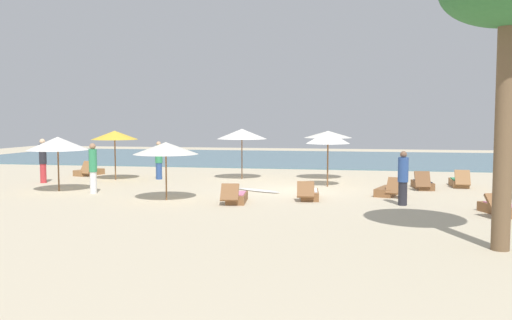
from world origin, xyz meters
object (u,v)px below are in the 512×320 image
at_px(surfboard, 258,190).
at_px(person_2, 43,160).
at_px(umbrella_3, 328,134).
at_px(lounger_6, 501,209).
at_px(umbrella_0, 58,143).
at_px(umbrella_1, 115,135).
at_px(lounger_0, 236,197).
at_px(person_3, 403,178).
at_px(lounger_5, 309,194).
at_px(umbrella_7, 166,148).
at_px(lounger_3, 459,182).
at_px(umbrella_5, 328,138).
at_px(person_1, 93,167).
at_px(lounger_2, 89,172).
at_px(lounger_4, 388,191).
at_px(lounger_1, 422,184).
at_px(person_0, 159,160).
at_px(umbrella_4, 242,134).

bearing_deg(surfboard, person_2, 174.50).
height_order(umbrella_3, surfboard, umbrella_3).
relative_size(lounger_6, surfboard, 0.89).
distance_m(umbrella_0, umbrella_1, 4.03).
bearing_deg(lounger_0, person_3, 4.15).
distance_m(lounger_0, person_2, 10.10).
bearing_deg(umbrella_1, lounger_6, -22.99).
bearing_deg(lounger_5, umbrella_7, -166.36).
bearing_deg(lounger_3, umbrella_5, -169.61).
relative_size(lounger_3, person_1, 0.90).
relative_size(lounger_2, lounger_4, 0.98).
distance_m(lounger_1, person_0, 11.48).
height_order(lounger_0, lounger_2, lounger_2).
height_order(lounger_6, person_2, person_2).
relative_size(umbrella_1, person_1, 1.20).
bearing_deg(lounger_4, person_2, 175.30).
distance_m(umbrella_0, person_0, 5.20).
xyz_separation_m(umbrella_7, lounger_4, (7.43, 2.55, -1.59)).
distance_m(umbrella_1, lounger_0, 8.90).
height_order(umbrella_1, person_3, umbrella_1).
height_order(umbrella_4, lounger_5, umbrella_4).
height_order(umbrella_5, person_2, umbrella_5).
bearing_deg(person_3, lounger_4, 98.35).
distance_m(lounger_2, lounger_6, 18.66).
bearing_deg(lounger_3, umbrella_3, 163.01).
xyz_separation_m(person_2, person_3, (14.66, -3.38, -0.11)).
bearing_deg(umbrella_4, person_3, -44.22).
distance_m(umbrella_4, lounger_0, 7.18).
distance_m(lounger_6, person_2, 17.93).
height_order(umbrella_3, person_1, umbrella_3).
xyz_separation_m(person_1, person_2, (-3.70, 2.67, 0.02)).
height_order(person_1, surfboard, person_1).
bearing_deg(umbrella_1, umbrella_4, 14.06).
height_order(umbrella_5, umbrella_7, umbrella_5).
bearing_deg(lounger_5, person_3, -14.57).
height_order(person_2, surfboard, person_2).
distance_m(umbrella_5, surfboard, 3.72).
bearing_deg(umbrella_4, person_2, -159.27).
relative_size(lounger_6, person_0, 1.04).
distance_m(umbrella_4, person_2, 8.68).
xyz_separation_m(lounger_0, lounger_3, (7.95, 5.71, 0.00)).
bearing_deg(umbrella_4, umbrella_1, -165.94).
xyz_separation_m(lounger_3, lounger_5, (-5.66, -4.54, -0.00)).
height_order(lounger_0, lounger_6, lounger_0).
xyz_separation_m(lounger_0, lounger_1, (6.42, 4.73, 0.00)).
distance_m(umbrella_0, lounger_5, 9.65).
relative_size(umbrella_7, person_2, 1.15).
relative_size(lounger_6, person_2, 0.95).
relative_size(lounger_3, surfboard, 0.82).
bearing_deg(person_3, lounger_3, 63.70).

